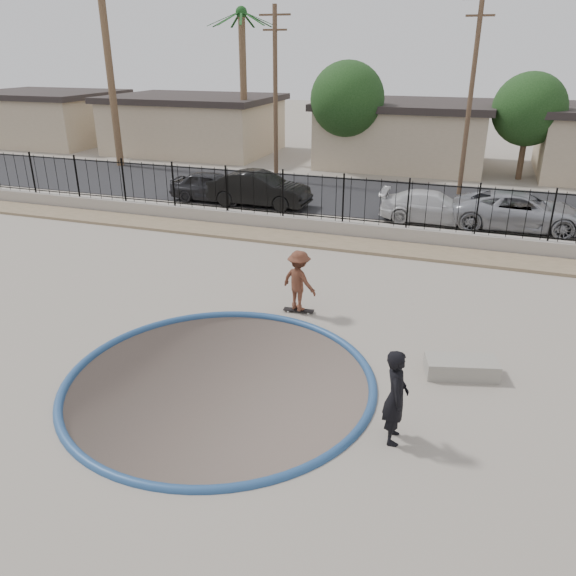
# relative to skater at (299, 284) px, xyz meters

# --- Properties ---
(ground) EXTENTS (120.00, 120.00, 2.20)m
(ground) POSITION_rel_skater_xyz_m (-0.56, 9.00, -1.97)
(ground) COLOR gray
(ground) RESTS_ON ground
(bowl_pit) EXTENTS (6.84, 6.84, 1.80)m
(bowl_pit) POSITION_rel_skater_xyz_m (-0.56, -4.00, -0.87)
(bowl_pit) COLOR #51453E
(bowl_pit) RESTS_ON ground
(coping_ring) EXTENTS (7.04, 7.04, 0.20)m
(coping_ring) POSITION_rel_skater_xyz_m (-0.56, -4.00, -0.87)
(coping_ring) COLOR navy
(coping_ring) RESTS_ON ground
(rock_strip) EXTENTS (42.00, 1.60, 0.11)m
(rock_strip) POSITION_rel_skater_xyz_m (-0.56, 6.20, -0.81)
(rock_strip) COLOR #91795F
(rock_strip) RESTS_ON ground
(retaining_wall) EXTENTS (42.00, 0.45, 0.60)m
(retaining_wall) POSITION_rel_skater_xyz_m (-0.56, 7.30, -0.57)
(retaining_wall) COLOR gray
(retaining_wall) RESTS_ON ground
(fence) EXTENTS (40.00, 0.04, 1.80)m
(fence) POSITION_rel_skater_xyz_m (-0.56, 7.30, 0.63)
(fence) COLOR black
(fence) RESTS_ON retaining_wall
(street) EXTENTS (90.00, 8.00, 0.04)m
(street) POSITION_rel_skater_xyz_m (-0.56, 14.00, -0.85)
(street) COLOR black
(street) RESTS_ON ground
(house_west_far) EXTENTS (10.60, 8.60, 3.90)m
(house_west_far) POSITION_rel_skater_xyz_m (-28.56, 23.50, 1.11)
(house_west_far) COLOR tan
(house_west_far) RESTS_ON ground
(house_west) EXTENTS (11.60, 8.60, 3.90)m
(house_west) POSITION_rel_skater_xyz_m (-15.56, 23.50, 1.11)
(house_west) COLOR tan
(house_west) RESTS_ON ground
(house_center) EXTENTS (10.60, 8.60, 3.90)m
(house_center) POSITION_rel_skater_xyz_m (-0.56, 23.50, 1.11)
(house_center) COLOR tan
(house_center) RESTS_ON ground
(palm_left) EXTENTS (2.30, 2.30, 11.30)m
(palm_left) POSITION_rel_skater_xyz_m (-17.56, 17.00, 7.09)
(palm_left) COLOR brown
(palm_left) RESTS_ON ground
(palm_mid) EXTENTS (2.30, 2.30, 9.30)m
(palm_mid) POSITION_rel_skater_xyz_m (-10.56, 21.00, 5.82)
(palm_mid) COLOR brown
(palm_mid) RESTS_ON ground
(utility_pole_left) EXTENTS (1.70, 0.24, 9.00)m
(utility_pole_left) POSITION_rel_skater_xyz_m (-6.56, 16.00, 3.84)
(utility_pole_left) COLOR #473323
(utility_pole_left) RESTS_ON ground
(utility_pole_mid) EXTENTS (1.70, 0.24, 9.50)m
(utility_pole_mid) POSITION_rel_skater_xyz_m (3.44, 16.00, 4.09)
(utility_pole_mid) COLOR #473323
(utility_pole_mid) RESTS_ON ground
(street_tree_left) EXTENTS (4.32, 4.32, 6.36)m
(street_tree_left) POSITION_rel_skater_xyz_m (-3.56, 20.00, 3.32)
(street_tree_left) COLOR #473323
(street_tree_left) RESTS_ON ground
(street_tree_mid) EXTENTS (3.96, 3.96, 5.83)m
(street_tree_mid) POSITION_rel_skater_xyz_m (6.44, 21.00, 2.97)
(street_tree_mid) COLOR #473323
(street_tree_mid) RESTS_ON ground
(skater) EXTENTS (1.28, 1.03, 1.73)m
(skater) POSITION_rel_skater_xyz_m (0.00, 0.00, 0.00)
(skater) COLOR brown
(skater) RESTS_ON ground
(skateboard) EXTENTS (0.89, 0.32, 0.08)m
(skateboard) POSITION_rel_skater_xyz_m (-0.00, -0.00, -0.80)
(skateboard) COLOR black
(skateboard) RESTS_ON ground
(videographer) EXTENTS (0.57, 0.76, 1.91)m
(videographer) POSITION_rel_skater_xyz_m (3.44, -4.77, 0.09)
(videographer) COLOR black
(videographer) RESTS_ON ground
(concrete_ledge) EXTENTS (1.73, 1.09, 0.40)m
(concrete_ledge) POSITION_rel_skater_xyz_m (4.54, -1.97, -0.67)
(concrete_ledge) COLOR gray
(concrete_ledge) RESTS_ON ground
(car_a) EXTENTS (4.18, 1.68, 1.42)m
(car_a) POSITION_rel_skater_xyz_m (-7.85, 10.63, -0.12)
(car_a) COLOR black
(car_a) RESTS_ON street
(car_b) EXTENTS (4.86, 1.80, 1.59)m
(car_b) POSITION_rel_skater_xyz_m (-5.39, 10.53, -0.04)
(car_b) COLOR black
(car_b) RESTS_ON street
(car_c) EXTENTS (4.50, 1.90, 1.30)m
(car_c) POSITION_rel_skater_xyz_m (2.62, 10.40, -0.18)
(car_c) COLOR silver
(car_c) RESTS_ON street
(car_d) EXTENTS (5.44, 2.60, 1.50)m
(car_d) POSITION_rel_skater_xyz_m (6.10, 10.55, -0.08)
(car_d) COLOR #9B9DA3
(car_d) RESTS_ON street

